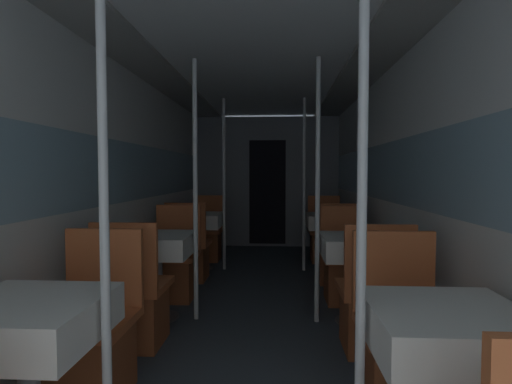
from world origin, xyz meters
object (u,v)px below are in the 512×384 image
(chair_left_far_2, at_px, (206,240))
(support_pole_left_0, at_px, (104,211))
(dining_table_left_2, at_px, (199,222))
(chair_right_far_1, at_px, (346,273))
(support_pole_left_2, at_px, (224,185))
(support_pole_right_2, at_px, (304,185))
(chair_left_far_1, at_px, (174,270))
(dining_table_right_1, at_px, (358,250))
(dining_table_right_2, at_px, (330,223))
(dining_table_left_1, at_px, (157,248))
(chair_right_near_1, at_px, (372,312))
(support_pole_right_1, at_px, (318,191))
(chair_right_far_2, at_px, (325,241))
(chair_left_near_1, at_px, (135,307))
(support_pole_right_0, at_px, (362,212))
(dining_table_left_0, at_px, (27,328))
(support_pole_left_1, at_px, (195,191))
(dining_table_right_0, at_px, (447,338))
(chair_right_near_2, at_px, (336,258))
(chair_left_near_2, at_px, (189,256))
(chair_right_far_0, at_px, (402,356))
(chair_left_far_0, at_px, (91,348))

(chair_left_far_2, bearing_deg, support_pole_left_0, 94.68)
(dining_table_left_2, height_order, chair_right_far_1, chair_right_far_1)
(support_pole_left_2, xyz_separation_m, support_pole_right_2, (1.07, 0.00, 0.00))
(chair_left_far_1, relative_size, dining_table_right_1, 1.27)
(support_pole_left_2, relative_size, dining_table_right_2, 3.03)
(dining_table_left_1, xyz_separation_m, dining_table_left_2, (0.00, 1.84, 0.00))
(dining_table_left_1, distance_m, chair_right_near_1, 1.88)
(chair_left_far_2, relative_size, chair_right_far_1, 1.00)
(support_pole_right_1, height_order, dining_table_right_2, support_pole_right_1)
(dining_table_right_1, height_order, chair_right_far_2, chair_right_far_2)
(chair_left_near_1, bearing_deg, support_pole_right_0, -41.81)
(dining_table_left_2, bearing_deg, dining_table_left_0, -90.00)
(dining_table_left_0, relative_size, chair_left_far_2, 0.79)
(support_pole_right_2, bearing_deg, support_pole_right_0, -90.00)
(support_pole_left_1, relative_size, dining_table_right_1, 3.03)
(dining_table_left_2, bearing_deg, support_pole_right_0, -68.93)
(dining_table_left_0, height_order, dining_table_left_1, same)
(dining_table_left_0, relative_size, dining_table_right_2, 1.00)
(dining_table_right_0, bearing_deg, dining_table_left_2, 115.64)
(support_pole_left_1, xyz_separation_m, support_pole_right_1, (1.07, 0.00, 0.00))
(chair_left_far_2, relative_size, chair_right_near_1, 1.00)
(support_pole_left_0, distance_m, support_pole_left_1, 1.84)
(chair_left_near_1, relative_size, dining_table_right_2, 1.27)
(chair_right_far_2, bearing_deg, dining_table_left_1, 53.79)
(dining_table_right_2, xyz_separation_m, chair_right_near_2, (-0.00, -0.57, -0.34))
(chair_left_near_2, distance_m, dining_table_right_1, 2.20)
(chair_left_far_1, relative_size, dining_table_right_2, 1.27)
(chair_left_far_2, bearing_deg, support_pole_right_1, 120.45)
(chair_left_near_2, distance_m, support_pole_right_1, 2.08)
(support_pole_left_0, bearing_deg, chair_left_near_1, 105.34)
(chair_right_near_1, bearing_deg, dining_table_right_1, 90.00)
(chair_right_far_0, relative_size, chair_right_far_2, 1.00)
(chair_left_near_2, relative_size, dining_table_right_2, 1.27)
(chair_left_far_2, bearing_deg, support_pole_left_1, 98.21)
(dining_table_right_0, bearing_deg, support_pole_left_2, 111.07)
(dining_table_left_0, xyz_separation_m, dining_table_left_1, (0.00, 1.84, 0.00))
(dining_table_left_1, relative_size, chair_right_far_2, 0.79)
(dining_table_left_1, xyz_separation_m, chair_right_far_0, (1.76, -1.27, -0.34))
(chair_left_far_0, relative_size, chair_left_far_2, 1.00)
(chair_left_near_1, bearing_deg, support_pole_right_2, 59.55)
(chair_left_near_1, distance_m, support_pole_right_2, 2.92)
(chair_right_far_0, relative_size, chair_right_far_1, 1.00)
(chair_left_far_0, height_order, dining_table_right_1, chair_left_far_0)
(chair_left_near_1, relative_size, support_pole_left_1, 0.42)
(chair_left_far_0, bearing_deg, dining_table_left_1, -90.00)
(dining_table_right_0, xyz_separation_m, support_pole_right_2, (-0.35, 3.67, 0.51))
(support_pole_right_2, bearing_deg, support_pole_left_2, 180.00)
(chair_right_far_0, relative_size, chair_right_near_1, 1.00)
(chair_left_far_2, height_order, dining_table_right_1, chair_left_far_2)
(chair_left_far_1, bearing_deg, dining_table_right_1, 162.06)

